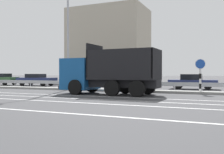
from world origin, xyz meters
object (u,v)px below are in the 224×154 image
(street_lamp_1, at_px, (67,31))
(parked_car_0, at_px, (2,79))
(dump_truck, at_px, (99,76))
(parked_car_1, at_px, (36,80))
(median_road_sign, at_px, (200,76))
(parked_car_2, at_px, (78,80))
(parked_car_3, at_px, (132,81))
(parked_car_4, at_px, (193,82))

(street_lamp_1, bearing_deg, parked_car_0, 158.35)
(dump_truck, distance_m, parked_car_1, 15.27)
(median_road_sign, distance_m, parked_car_2, 14.63)
(parked_car_0, bearing_deg, parked_car_2, -89.66)
(parked_car_0, bearing_deg, dump_truck, -116.29)
(parked_car_3, bearing_deg, parked_car_1, 89.70)
(dump_truck, relative_size, parked_car_2, 1.83)
(median_road_sign, bearing_deg, parked_car_1, 164.12)
(parked_car_2, bearing_deg, parked_car_1, -90.15)
(dump_truck, relative_size, parked_car_4, 1.61)
(median_road_sign, relative_size, street_lamp_1, 0.26)
(dump_truck, height_order, parked_car_4, dump_truck)
(median_road_sign, relative_size, parked_car_0, 0.58)
(parked_car_0, xyz_separation_m, parked_car_4, (23.41, 0.58, -0.04))
(street_lamp_1, bearing_deg, parked_car_2, 111.85)
(dump_truck, distance_m, parked_car_3, 8.71)
(dump_truck, distance_m, parked_car_4, 10.33)
(dump_truck, xyz_separation_m, street_lamp_1, (-4.55, 2.84, 3.96))
(parked_car_3, bearing_deg, parked_car_4, -90.53)
(parked_car_1, bearing_deg, parked_car_4, 87.53)
(parked_car_2, height_order, parked_car_3, parked_car_2)
(dump_truck, height_order, median_road_sign, dump_truck)
(dump_truck, bearing_deg, parked_car_4, -31.42)
(median_road_sign, relative_size, parked_car_2, 0.65)
(parked_car_0, relative_size, parked_car_4, 0.99)
(median_road_sign, xyz_separation_m, parked_car_0, (-24.58, 5.12, -0.56))
(parked_car_2, bearing_deg, parked_car_4, 90.16)
(street_lamp_1, bearing_deg, parked_car_4, 30.34)
(median_road_sign, distance_m, street_lamp_1, 11.91)
(median_road_sign, relative_size, parked_car_4, 0.57)
(street_lamp_1, xyz_separation_m, parked_car_3, (4.02, 5.83, -4.58))
(parked_car_0, bearing_deg, parked_car_4, -90.41)
(dump_truck, distance_m, street_lamp_1, 6.67)
(dump_truck, bearing_deg, parked_car_1, 56.85)
(parked_car_1, bearing_deg, street_lamp_1, 51.84)
(street_lamp_1, distance_m, parked_car_3, 8.44)
(dump_truck, distance_m, median_road_sign, 7.33)
(parked_car_1, height_order, parked_car_3, parked_car_1)
(parked_car_3, distance_m, parked_car_4, 6.03)
(median_road_sign, bearing_deg, parked_car_4, 101.65)
(parked_car_3, bearing_deg, parked_car_0, 90.72)
(street_lamp_1, relative_size, parked_car_2, 2.45)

